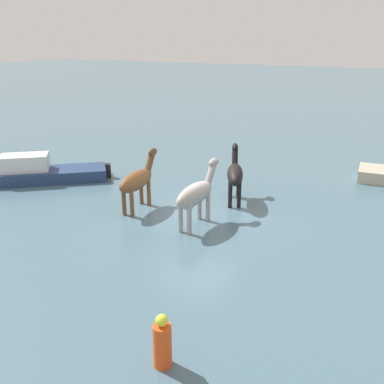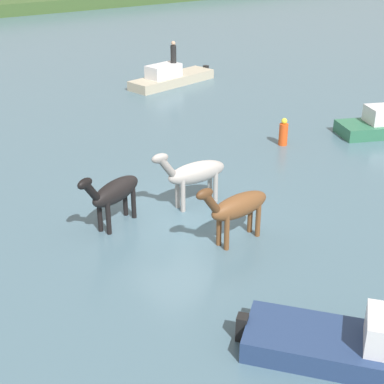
{
  "view_description": "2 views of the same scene",
  "coord_description": "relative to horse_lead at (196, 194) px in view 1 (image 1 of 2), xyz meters",
  "views": [
    {
      "loc": [
        12.75,
        6.41,
        5.98
      ],
      "look_at": [
        0.7,
        0.15,
        1.1
      ],
      "focal_mm": 40.62,
      "sensor_mm": 36.0,
      "label": 1
    },
    {
      "loc": [
        -8.6,
        -12.96,
        8.26
      ],
      "look_at": [
        0.59,
        0.14,
        0.64
      ],
      "focal_mm": 53.04,
      "sensor_mm": 36.0,
      "label": 2
    }
  ],
  "objects": [
    {
      "name": "horse_lead",
      "position": [
        0.0,
        0.0,
        0.0
      ],
      "size": [
        2.64,
        0.72,
        2.05
      ],
      "rotation": [
        0.0,
        0.0,
        3.09
      ],
      "color": "#9E9993",
      "rests_on": "ground_plane"
    },
    {
      "name": "buoy_channel_marker",
      "position": [
        6.17,
        2.42,
        -0.62
      ],
      "size": [
        0.36,
        0.36,
        1.14
      ],
      "color": "#E54C19",
      "rests_on": "ground_plane"
    },
    {
      "name": "horse_rear_stallion",
      "position": [
        -2.7,
        0.27,
        -0.03
      ],
      "size": [
        2.5,
        1.37,
        1.99
      ],
      "rotation": [
        0.0,
        0.0,
        3.54
      ],
      "color": "black",
      "rests_on": "ground_plane"
    },
    {
      "name": "horse_mid_herd",
      "position": [
        -0.34,
        -2.55,
        -0.02
      ],
      "size": [
        2.59,
        0.72,
        2.01
      ],
      "rotation": [
        0.0,
        0.0,
        3.21
      ],
      "color": "brown",
      "rests_on": "ground_plane"
    },
    {
      "name": "ground_plane",
      "position": [
        -0.85,
        -0.38,
        -1.13
      ],
      "size": [
        167.44,
        167.44,
        0.0
      ],
      "primitive_type": "plane",
      "color": "#476675"
    },
    {
      "name": "boat_launch_far",
      "position": [
        -1.04,
        -8.21,
        -0.8
      ],
      "size": [
        4.64,
        5.24,
        1.36
      ],
      "rotation": [
        0.0,
        0.0,
        5.39
      ],
      "color": "navy",
      "rests_on": "ground_plane"
    }
  ]
}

